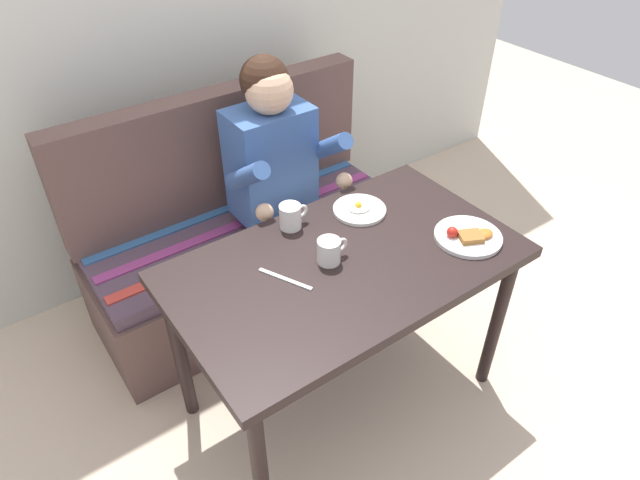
# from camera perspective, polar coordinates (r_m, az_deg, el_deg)

# --- Properties ---
(ground_plane) EXTENTS (8.00, 8.00, 0.00)m
(ground_plane) POSITION_cam_1_polar(r_m,az_deg,el_deg) (2.45, 2.12, -15.20)
(ground_plane) COLOR beige
(table) EXTENTS (1.20, 0.70, 0.73)m
(table) POSITION_cam_1_polar(r_m,az_deg,el_deg) (1.97, 2.56, -3.85)
(table) COLOR black
(table) RESTS_ON ground
(couch) EXTENTS (1.44, 0.56, 1.00)m
(couch) POSITION_cam_1_polar(r_m,az_deg,el_deg) (2.67, -7.72, 0.03)
(couch) COLOR brown
(couch) RESTS_ON ground
(person) EXTENTS (0.45, 0.61, 1.21)m
(person) POSITION_cam_1_polar(r_m,az_deg,el_deg) (2.35, -4.07, 6.76)
(person) COLOR #3A5C9C
(person) RESTS_ON ground
(plate_breakfast) EXTENTS (0.24, 0.24, 0.05)m
(plate_breakfast) POSITION_cam_1_polar(r_m,az_deg,el_deg) (2.06, 14.79, 0.37)
(plate_breakfast) COLOR white
(plate_breakfast) RESTS_ON table
(plate_eggs) EXTENTS (0.20, 0.20, 0.04)m
(plate_eggs) POSITION_cam_1_polar(r_m,az_deg,el_deg) (2.14, 4.02, 3.12)
(plate_eggs) COLOR white
(plate_eggs) RESTS_ON table
(coffee_mug) EXTENTS (0.12, 0.08, 0.09)m
(coffee_mug) POSITION_cam_1_polar(r_m,az_deg,el_deg) (1.88, 0.97, -1.05)
(coffee_mug) COLOR white
(coffee_mug) RESTS_ON table
(coffee_mug_second) EXTENTS (0.12, 0.08, 0.09)m
(coffee_mug_second) POSITION_cam_1_polar(r_m,az_deg,el_deg) (2.03, -2.97, 2.47)
(coffee_mug_second) COLOR white
(coffee_mug_second) RESTS_ON table
(knife) EXTENTS (0.10, 0.19, 0.00)m
(knife) POSITION_cam_1_polar(r_m,az_deg,el_deg) (1.84, -3.54, -3.97)
(knife) COLOR silver
(knife) RESTS_ON table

